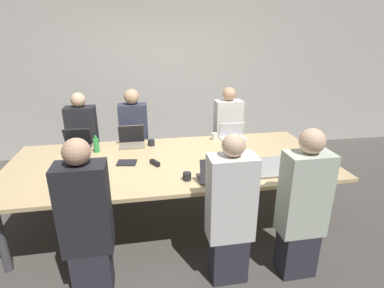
{
  "coord_description": "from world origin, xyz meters",
  "views": [
    {
      "loc": [
        -0.31,
        -3.18,
        2.14
      ],
      "look_at": [
        0.27,
        0.1,
        0.92
      ],
      "focal_mm": 28.0,
      "sensor_mm": 36.0,
      "label": 1
    }
  ],
  "objects": [
    {
      "name": "curtain_wall",
      "position": [
        0.0,
        2.32,
        1.4
      ],
      "size": [
        12.0,
        0.06,
        2.8
      ],
      "color": "beige",
      "rests_on": "ground_plane"
    },
    {
      "name": "person_near_left",
      "position": [
        -0.8,
        -1.0,
        0.69
      ],
      "size": [
        0.4,
        0.24,
        1.43
      ],
      "rotation": [
        0.0,
        0.0,
        3.14
      ],
      "color": "#2D2D38",
      "rests_on": "ground_plane"
    },
    {
      "name": "person_near_right",
      "position": [
        1.05,
        -1.09,
        0.7
      ],
      "size": [
        0.4,
        0.24,
        1.43
      ],
      "rotation": [
        0.0,
        0.0,
        3.14
      ],
      "color": "#2D2D38",
      "rests_on": "ground_plane"
    },
    {
      "name": "notebook",
      "position": [
        -0.5,
        0.0,
        0.78
      ],
      "size": [
        0.23,
        0.19,
        0.02
      ],
      "rotation": [
        0.0,
        0.0,
        -0.16
      ],
      "color": "#232328",
      "rests_on": "conference_table"
    },
    {
      "name": "cup_far_right",
      "position": [
        0.67,
        0.61,
        0.82
      ],
      "size": [
        0.08,
        0.08,
        0.1
      ],
      "color": "white",
      "rests_on": "conference_table"
    },
    {
      "name": "cup_near_left",
      "position": [
        -1.11,
        -0.56,
        0.81
      ],
      "size": [
        0.07,
        0.07,
        0.09
      ],
      "color": "#232328",
      "rests_on": "conference_table"
    },
    {
      "name": "person_far_midleft",
      "position": [
        -0.42,
        1.04,
        0.7
      ],
      "size": [
        0.4,
        0.24,
        1.43
      ],
      "color": "#2D2D38",
      "rests_on": "ground_plane"
    },
    {
      "name": "person_near_midright",
      "position": [
        0.4,
        -1.04,
        0.68
      ],
      "size": [
        0.4,
        0.24,
        1.41
      ],
      "rotation": [
        0.0,
        0.0,
        3.14
      ],
      "color": "#2D2D38",
      "rests_on": "ground_plane"
    },
    {
      "name": "conference_table",
      "position": [
        0.0,
        0.0,
        0.72
      ],
      "size": [
        3.66,
        1.58,
        0.77
      ],
      "color": "#D6B77F",
      "rests_on": "ground_plane"
    },
    {
      "name": "person_far_right",
      "position": [
        0.99,
        1.03,
        0.69
      ],
      "size": [
        0.4,
        0.24,
        1.42
      ],
      "color": "#2D2D38",
      "rests_on": "ground_plane"
    },
    {
      "name": "laptop_near_left",
      "position": [
        -0.85,
        -0.56,
        0.83
      ],
      "size": [
        0.32,
        0.22,
        0.21
      ],
      "rotation": [
        0.0,
        0.0,
        3.14
      ],
      "color": "silver",
      "rests_on": "conference_table"
    },
    {
      "name": "cup_far_midleft",
      "position": [
        -0.2,
        0.54,
        0.81
      ],
      "size": [
        0.09,
        0.09,
        0.08
      ],
      "color": "#232328",
      "rests_on": "conference_table"
    },
    {
      "name": "cup_near_midright",
      "position": [
        0.11,
        -0.52,
        0.81
      ],
      "size": [
        0.08,
        0.08,
        0.08
      ],
      "color": "#232328",
      "rests_on": "conference_table"
    },
    {
      "name": "laptop_far_left",
      "position": [
        -1.12,
        0.6,
        0.84
      ],
      "size": [
        0.33,
        0.27,
        0.26
      ],
      "color": "#333338",
      "rests_on": "conference_table"
    },
    {
      "name": "cup_near_right",
      "position": [
        0.77,
        -0.48,
        0.81
      ],
      "size": [
        0.08,
        0.08,
        0.1
      ],
      "color": "brown",
      "rests_on": "conference_table"
    },
    {
      "name": "stapler",
      "position": [
        -0.19,
        -0.1,
        0.79
      ],
      "size": [
        0.11,
        0.15,
        0.05
      ],
      "rotation": [
        0.0,
        0.0,
        0.53
      ],
      "color": "black",
      "rests_on": "conference_table"
    },
    {
      "name": "laptop_far_midleft",
      "position": [
        -0.45,
        0.6,
        0.84
      ],
      "size": [
        0.33,
        0.26,
        0.26
      ],
      "color": "gray",
      "rests_on": "conference_table"
    },
    {
      "name": "laptop_near_right",
      "position": [
        1.01,
        -0.57,
        0.83
      ],
      "size": [
        0.35,
        0.22,
        0.22
      ],
      "rotation": [
        0.0,
        0.0,
        3.14
      ],
      "color": "#B7B7BC",
      "rests_on": "conference_table"
    },
    {
      "name": "person_far_left",
      "position": [
        -1.13,
        1.0,
        0.68
      ],
      "size": [
        0.4,
        0.24,
        1.41
      ],
      "color": "#2D2D38",
      "rests_on": "ground_plane"
    },
    {
      "name": "bottle_near_midright",
      "position": [
        0.66,
        -0.49,
        0.87
      ],
      "size": [
        0.07,
        0.07,
        0.23
      ],
      "color": "black",
      "rests_on": "conference_table"
    },
    {
      "name": "ground_plane",
      "position": [
        0.0,
        0.0,
        0.0
      ],
      "size": [
        24.0,
        24.0,
        0.0
      ],
      "primitive_type": "plane",
      "color": "#4C4742"
    },
    {
      "name": "bottle_far_left",
      "position": [
        -0.87,
        0.42,
        0.86
      ],
      "size": [
        0.07,
        0.07,
        0.21
      ],
      "color": "green",
      "rests_on": "conference_table"
    },
    {
      "name": "laptop_near_midright",
      "position": [
        0.37,
        -0.59,
        0.84
      ],
      "size": [
        0.31,
        0.25,
        0.25
      ],
      "rotation": [
        0.0,
        0.0,
        3.14
      ],
      "color": "#333338",
      "rests_on": "conference_table"
    },
    {
      "name": "laptop_far_right",
      "position": [
        0.93,
        0.64,
        0.83
      ],
      "size": [
        0.35,
        0.23,
        0.23
      ],
      "color": "silver",
      "rests_on": "conference_table"
    }
  ]
}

